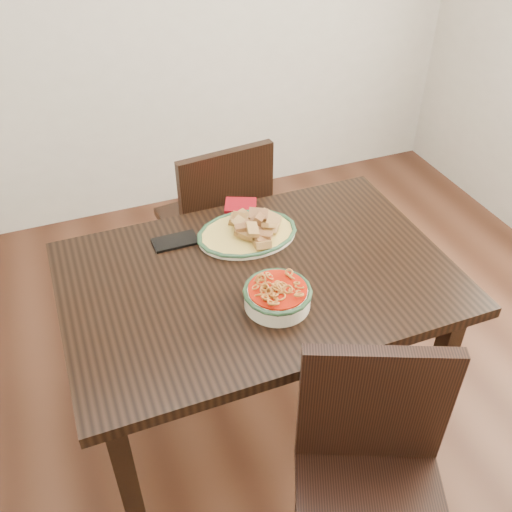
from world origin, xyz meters
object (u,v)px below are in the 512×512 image
object	(u,v)px
chair_near	(371,474)
smartphone	(175,241)
dining_table	(258,294)
noodle_bowl	(277,294)
chair_far	(218,219)
fish_plate	(247,226)

from	to	relation	value
chair_near	smartphone	bearing A→B (deg)	130.97
chair_near	smartphone	world-z (taller)	chair_near
dining_table	smartphone	world-z (taller)	smartphone
dining_table	noodle_bowl	xyz separation A→B (m)	(0.00, -0.16, 0.13)
dining_table	smartphone	xyz separation A→B (m)	(-0.21, 0.27, 0.10)
dining_table	chair_far	size ratio (longest dim) A/B	1.45
fish_plate	smartphone	world-z (taller)	fish_plate
chair_near	fish_plate	world-z (taller)	chair_near
chair_far	smartphone	size ratio (longest dim) A/B	5.69
chair_near	smartphone	distance (m)	1.00
dining_table	fish_plate	distance (m)	0.25
noodle_bowl	dining_table	bearing A→B (deg)	90.15
smartphone	dining_table	bearing A→B (deg)	-52.00
chair_near	fish_plate	bearing A→B (deg)	116.07
dining_table	noodle_bowl	world-z (taller)	noodle_bowl
dining_table	noodle_bowl	distance (m)	0.21
fish_plate	chair_near	bearing A→B (deg)	-86.98
chair_far	noodle_bowl	size ratio (longest dim) A/B	4.11
dining_table	chair_far	xyz separation A→B (m)	(0.08, 0.70, -0.16)
chair_far	chair_near	distance (m)	1.35
dining_table	smartphone	size ratio (longest dim) A/B	8.24
dining_table	chair_far	distance (m)	0.72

